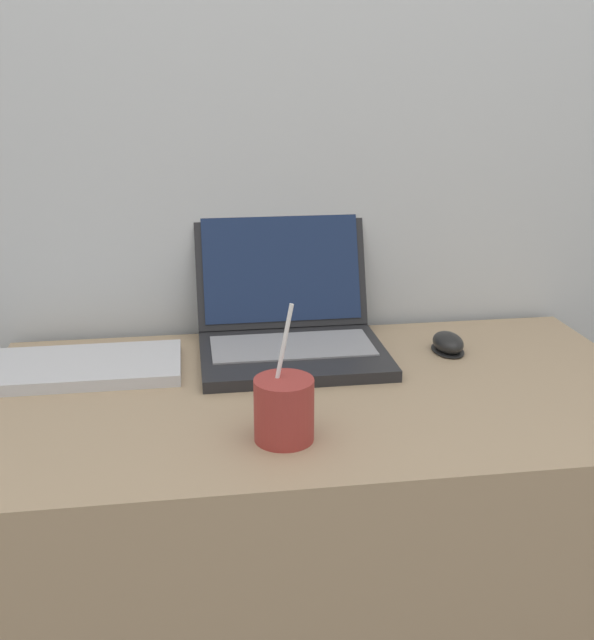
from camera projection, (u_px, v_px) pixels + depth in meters
wall_back at (292, 62)px, 1.37m from camera, size 7.00×0.04×2.50m
desk at (320, 582)px, 1.33m from camera, size 1.09×0.60×0.75m
laptop at (289, 319)px, 1.37m from camera, size 0.33×0.34×0.26m
drink_cup at (284, 408)px, 1.03m from camera, size 0.08×0.08×0.19m
computer_mouse at (448, 344)px, 1.36m from camera, size 0.06×0.09×0.04m
external_keyboard at (68, 368)px, 1.27m from camera, size 0.38×0.18×0.02m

